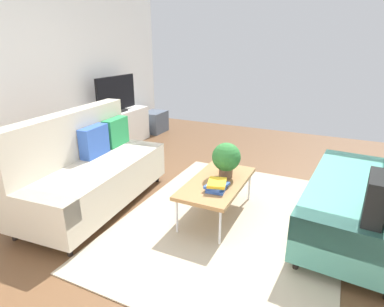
{
  "coord_description": "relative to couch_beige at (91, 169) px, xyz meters",
  "views": [
    {
      "loc": [
        -3.0,
        -1.2,
        1.84
      ],
      "look_at": [
        0.02,
        0.24,
        0.65
      ],
      "focal_mm": 29.38,
      "sensor_mm": 36.0,
      "label": 1
    }
  ],
  "objects": [
    {
      "name": "ground_plane",
      "position": [
        0.47,
        -1.31,
        -0.45
      ],
      "size": [
        7.68,
        7.68,
        0.0
      ],
      "primitive_type": "plane",
      "color": "brown"
    },
    {
      "name": "wall_far",
      "position": [
        0.47,
        1.49,
        1.0
      ],
      "size": [
        6.4,
        0.12,
        2.9
      ],
      "primitive_type": "cube",
      "color": "white",
      "rests_on": "ground_plane"
    },
    {
      "name": "area_rug",
      "position": [
        0.34,
        -1.62,
        -0.44
      ],
      "size": [
        2.9,
        2.2,
        0.01
      ],
      "primitive_type": "cube",
      "color": "tan",
      "rests_on": "ground_plane"
    },
    {
      "name": "couch_beige",
      "position": [
        0.0,
        0.0,
        0.0
      ],
      "size": [
        1.96,
        0.99,
        1.1
      ],
      "rotation": [
        0.0,
        0.0,
        3.22
      ],
      "color": "beige",
      "rests_on": "ground_plane"
    },
    {
      "name": "couch_green",
      "position": [
        0.67,
        -2.84,
        -0.01
      ],
      "size": [
        1.96,
        0.99,
        1.1
      ],
      "rotation": [
        0.0,
        0.0,
        -0.08
      ],
      "color": "teal",
      "rests_on": "ground_plane"
    },
    {
      "name": "coffee_table",
      "position": [
        0.39,
        -1.42,
        -0.05
      ],
      "size": [
        1.1,
        0.56,
        0.42
      ],
      "color": "#9E7042",
      "rests_on": "ground_plane"
    },
    {
      "name": "tv_console",
      "position": [
        1.96,
        1.15,
        -0.13
      ],
      "size": [
        1.4,
        0.44,
        0.64
      ],
      "primitive_type": "cube",
      "color": "silver",
      "rests_on": "ground_plane"
    },
    {
      "name": "tv",
      "position": [
        1.96,
        1.13,
        0.51
      ],
      "size": [
        1.0,
        0.2,
        0.64
      ],
      "color": "black",
      "rests_on": "tv_console"
    },
    {
      "name": "storage_trunk",
      "position": [
        3.06,
        1.05,
        -0.23
      ],
      "size": [
        0.52,
        0.4,
        0.44
      ],
      "primitive_type": "cube",
      "color": "#4C5666",
      "rests_on": "ground_plane"
    },
    {
      "name": "potted_plant",
      "position": [
        0.53,
        -1.47,
        0.2
      ],
      "size": [
        0.31,
        0.31,
        0.39
      ],
      "color": "brown",
      "rests_on": "coffee_table"
    },
    {
      "name": "table_book_0",
      "position": [
        0.19,
        -1.5,
        -0.01
      ],
      "size": [
        0.26,
        0.21,
        0.03
      ],
      "primitive_type": "cube",
      "rotation": [
        0.0,
        0.0,
        0.13
      ],
      "color": "#3359B2",
      "rests_on": "coffee_table"
    },
    {
      "name": "table_book_1",
      "position": [
        0.19,
        -1.5,
        0.02
      ],
      "size": [
        0.26,
        0.21,
        0.03
      ],
      "primitive_type": "cube",
      "rotation": [
        0.0,
        0.0,
        -0.15
      ],
      "color": "#3359B2",
      "rests_on": "table_book_0"
    },
    {
      "name": "table_book_2",
      "position": [
        0.19,
        -1.5,
        0.05
      ],
      "size": [
        0.28,
        0.24,
        0.03
      ],
      "primitive_type": "cube",
      "rotation": [
        0.0,
        0.0,
        0.26
      ],
      "color": "gold",
      "rests_on": "table_book_1"
    },
    {
      "name": "vase_0",
      "position": [
        1.38,
        1.2,
        0.29
      ],
      "size": [
        0.09,
        0.09,
        0.19
      ],
      "primitive_type": "cylinder",
      "color": "silver",
      "rests_on": "tv_console"
    },
    {
      "name": "vase_1",
      "position": [
        1.53,
        1.2,
        0.29
      ],
      "size": [
        0.09,
        0.09,
        0.19
      ],
      "primitive_type": "cylinder",
      "color": "#B24C4C",
      "rests_on": "tv_console"
    },
    {
      "name": "bottle_0",
      "position": [
        1.68,
        1.11,
        0.28
      ],
      "size": [
        0.06,
        0.06,
        0.17
      ],
      "primitive_type": "cylinder",
      "color": "#3F8C4C",
      "rests_on": "tv_console"
    }
  ]
}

